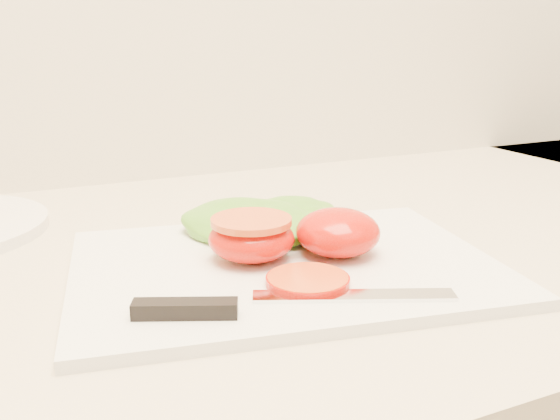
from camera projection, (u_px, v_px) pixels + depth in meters
name	position (u px, v px, depth m)	size (l,w,h in m)	color
cutting_board	(285.00, 266.00, 0.56)	(0.37, 0.27, 0.01)	white
tomato_half_dome	(338.00, 232.00, 0.57)	(0.08, 0.08, 0.04)	red
tomato_half_cut	(251.00, 237.00, 0.56)	(0.08, 0.08, 0.04)	red
tomato_slice_0	(308.00, 280.00, 0.50)	(0.07, 0.07, 0.01)	#CB5A23
lettuce_leaf_0	(250.00, 223.00, 0.62)	(0.15, 0.10, 0.03)	#5B9A28
lettuce_leaf_1	(293.00, 219.00, 0.64)	(0.12, 0.09, 0.03)	#5B9A28
knife	(254.00, 303.00, 0.46)	(0.24, 0.09, 0.01)	silver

